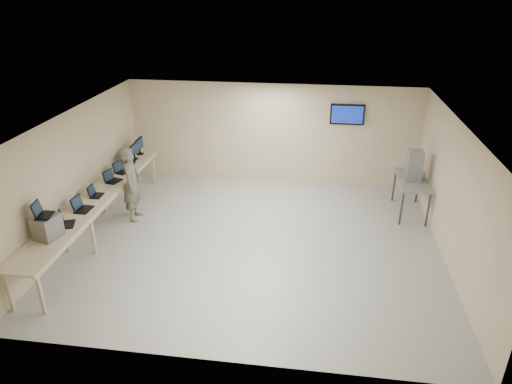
# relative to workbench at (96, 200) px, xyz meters

# --- Properties ---
(room) EXTENTS (8.01, 7.01, 2.81)m
(room) POSITION_rel_workbench_xyz_m (3.62, 0.06, 0.58)
(room) COLOR #A7A7A7
(room) RESTS_ON ground
(workbench) EXTENTS (0.76, 6.00, 0.90)m
(workbench) POSITION_rel_workbench_xyz_m (0.00, 0.00, 0.00)
(workbench) COLOR beige
(workbench) RESTS_ON ground
(equipment_box) EXTENTS (0.47, 0.51, 0.46)m
(equipment_box) POSITION_rel_workbench_xyz_m (-0.06, -1.80, 0.30)
(equipment_box) COLOR gray
(equipment_box) RESTS_ON workbench
(laptop_on_box) EXTENTS (0.35, 0.40, 0.28)m
(laptop_on_box) POSITION_rel_workbench_xyz_m (-0.12, -1.80, 0.60)
(laptop_on_box) COLOR black
(laptop_on_box) RESTS_ON equipment_box
(laptop_0) EXTENTS (0.40, 0.43, 0.28)m
(laptop_0) POSITION_rel_workbench_xyz_m (-0.03, -1.30, 0.15)
(laptop_0) COLOR black
(laptop_0) RESTS_ON workbench
(laptop_1) EXTENTS (0.33, 0.40, 0.30)m
(laptop_1) POSITION_rel_workbench_xyz_m (-0.01, -0.65, 0.15)
(laptop_1) COLOR black
(laptop_1) RESTS_ON workbench
(laptop_2) EXTENTS (0.27, 0.33, 0.25)m
(laptop_2) POSITION_rel_workbench_xyz_m (-0.04, 0.03, 0.14)
(laptop_2) COLOR black
(laptop_2) RESTS_ON workbench
(laptop_3) EXTENTS (0.38, 0.41, 0.28)m
(laptop_3) POSITION_rel_workbench_xyz_m (-0.00, 0.85, 0.15)
(laptop_3) COLOR black
(laptop_3) RESTS_ON workbench
(laptop_4) EXTENTS (0.40, 0.42, 0.28)m
(laptop_4) POSITION_rel_workbench_xyz_m (-0.00, 1.43, 0.15)
(laptop_4) COLOR black
(laptop_4) RESTS_ON workbench
(laptop_5) EXTENTS (0.41, 0.46, 0.31)m
(laptop_5) POSITION_rel_workbench_xyz_m (-0.08, 2.00, 0.15)
(laptop_5) COLOR black
(laptop_5) RESTS_ON workbench
(monitor_near) EXTENTS (0.19, 0.43, 0.43)m
(monitor_near) POSITION_rel_workbench_xyz_m (-0.01, 2.36, 0.33)
(monitor_near) COLOR black
(monitor_near) RESTS_ON workbench
(monitor_far) EXTENTS (0.20, 0.46, 0.45)m
(monitor_far) POSITION_rel_workbench_xyz_m (-0.01, 2.75, 0.35)
(monitor_far) COLOR black
(monitor_far) RESTS_ON workbench
(soldier) EXTENTS (0.51, 0.71, 1.83)m
(soldier) POSITION_rel_workbench_xyz_m (0.55, 0.75, 0.09)
(soldier) COLOR #515741
(soldier) RESTS_ON ground
(side_table) EXTENTS (0.70, 1.50, 0.90)m
(side_table) POSITION_rel_workbench_xyz_m (7.19, 1.95, 0.00)
(side_table) COLOR gray
(side_table) RESTS_ON ground
(storage_bins) EXTENTS (0.35, 0.38, 0.73)m
(storage_bins) POSITION_rel_workbench_xyz_m (7.17, 1.95, 0.44)
(storage_bins) COLOR #8D939A
(storage_bins) RESTS_ON side_table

